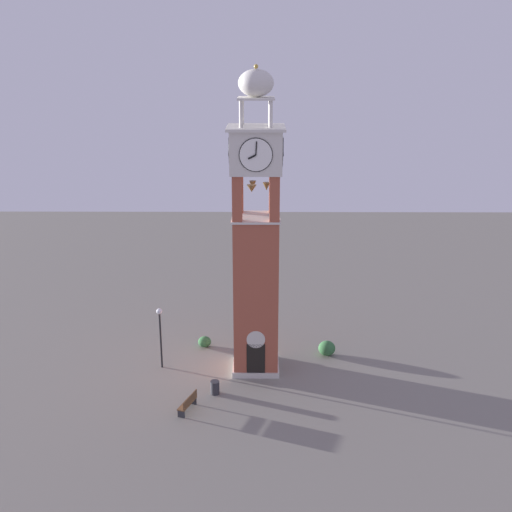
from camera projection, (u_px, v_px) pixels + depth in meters
ground at (256, 367)px, 38.85m from camera, size 80.00×80.00×0.00m
clock_tower at (256, 251)px, 36.48m from camera, size 3.24×3.24×18.13m
park_bench at (188, 403)px, 33.98m from camera, size 0.97×1.65×0.95m
lamp_post at (160, 327)px, 38.05m from camera, size 0.36×0.36×3.96m
trash_bin at (215, 387)px, 35.73m from camera, size 0.52×0.52×0.80m
shrub_near_entry at (327, 348)px, 40.32m from camera, size 1.10×1.10×0.95m
shrub_left_of_tower at (205, 342)px, 41.51m from camera, size 0.87×0.87×0.71m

